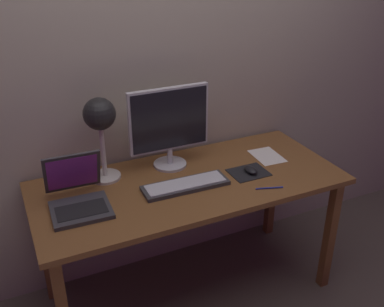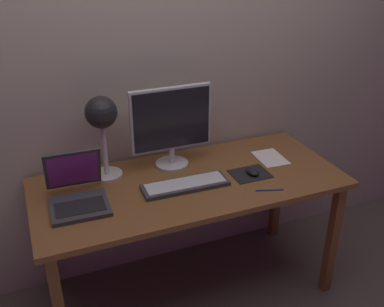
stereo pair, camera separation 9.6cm
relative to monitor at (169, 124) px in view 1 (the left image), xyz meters
The scene contains 11 objects.
ground_plane 1.01m from the monitor, 82.44° to the right, with size 4.80×4.80×0.00m, color brown.
back_wall 0.37m from the monitor, 82.72° to the left, with size 4.80×0.06×2.60m, color #B2A893.
desk 0.38m from the monitor, 82.44° to the right, with size 1.60×0.70×0.74m.
monitor is the anchor object (origin of this frame).
keyboard_main 0.34m from the monitor, 94.38° to the right, with size 0.44×0.15×0.03m.
laptop 0.60m from the monitor, 162.10° to the right, with size 0.28×0.33×0.24m.
desk_lamp 0.37m from the monitor, behind, with size 0.16×0.16×0.44m.
mousepad 0.50m from the monitor, 36.23° to the right, with size 0.20×0.16×0.00m, color black.
mouse 0.50m from the monitor, 36.33° to the right, with size 0.06×0.10×0.03m, color black.
paper_sheet_near_mouse 0.62m from the monitor, 13.29° to the right, with size 0.15×0.21×0.00m, color white.
pen 0.62m from the monitor, 51.09° to the right, with size 0.01×0.01×0.14m, color #2633A5.
Camera 1 is at (-0.83, -1.82, 1.89)m, focal length 41.76 mm.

